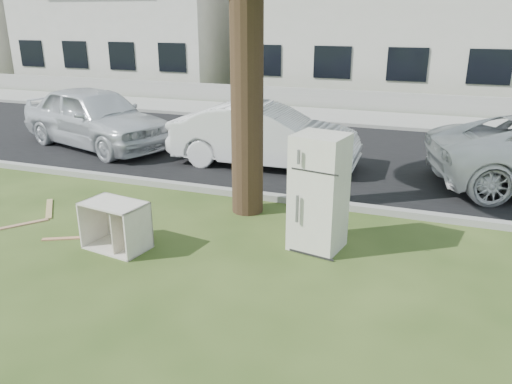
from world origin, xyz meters
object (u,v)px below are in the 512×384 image
(fridge, at_px, (319,193))
(cabinet, at_px, (116,225))
(car_center, at_px, (264,135))
(car_left, at_px, (96,117))

(fridge, relative_size, cabinet, 1.87)
(fridge, xyz_separation_m, car_center, (-2.14, 3.82, -0.15))
(car_center, bearing_deg, car_left, 86.48)
(fridge, relative_size, car_left, 0.37)
(fridge, height_order, cabinet, fridge)
(cabinet, bearing_deg, fridge, 29.69)
(car_center, bearing_deg, cabinet, 171.52)
(cabinet, height_order, car_center, car_center)
(cabinet, xyz_separation_m, car_center, (0.62, 4.86, 0.34))
(cabinet, bearing_deg, car_center, 91.90)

